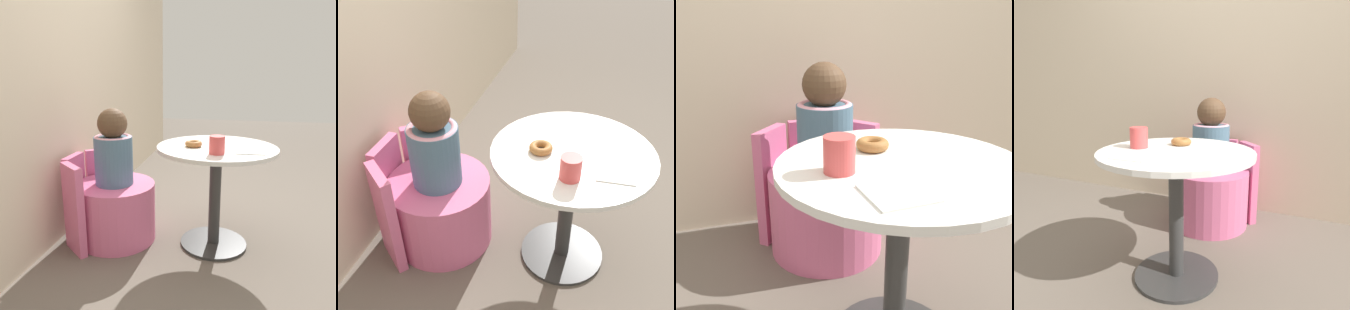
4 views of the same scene
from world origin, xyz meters
TOP-DOWN VIEW (x-y plane):
  - ground_plane at (0.00, 0.00)m, footprint 12.00×12.00m
  - back_wall at (0.00, 1.13)m, footprint 6.00×0.06m
  - round_table at (-0.09, 0.05)m, footprint 0.76×0.76m
  - tub_chair at (-0.14, 0.72)m, footprint 0.54×0.54m
  - booth_backrest at (-0.14, 0.94)m, footprint 0.64×0.23m
  - child_figure at (-0.14, 0.72)m, footprint 0.25×0.25m
  - donut at (-0.13, 0.19)m, footprint 0.11×0.11m
  - cup at (-0.29, 0.03)m, footprint 0.09×0.09m
  - paper_napkin at (-0.20, -0.15)m, footprint 0.17×0.17m

SIDE VIEW (x-z plane):
  - ground_plane at x=0.00m, z-range 0.00..0.00m
  - tub_chair at x=-0.14m, z-range 0.00..0.40m
  - booth_backrest at x=-0.14m, z-range 0.00..0.58m
  - round_table at x=-0.09m, z-range 0.16..0.84m
  - child_figure at x=-0.14m, z-range 0.38..0.89m
  - paper_napkin at x=-0.20m, z-range 0.68..0.68m
  - donut at x=-0.13m, z-range 0.68..0.71m
  - cup at x=-0.29m, z-range 0.68..0.78m
  - back_wall at x=0.00m, z-range 0.00..2.40m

